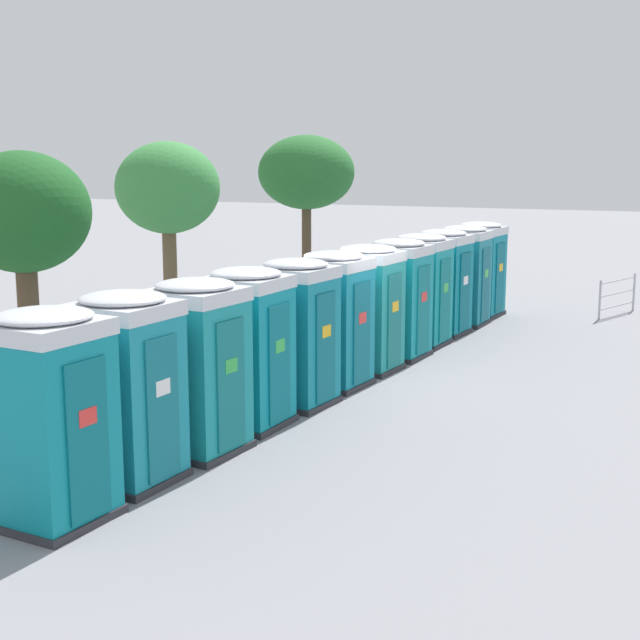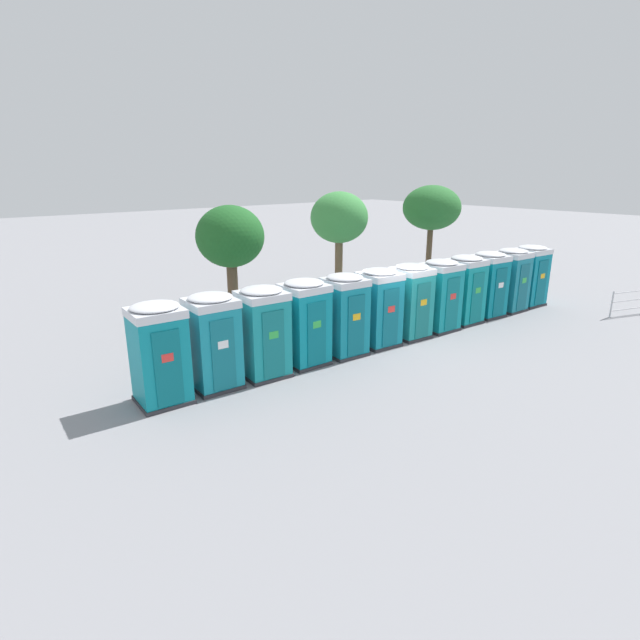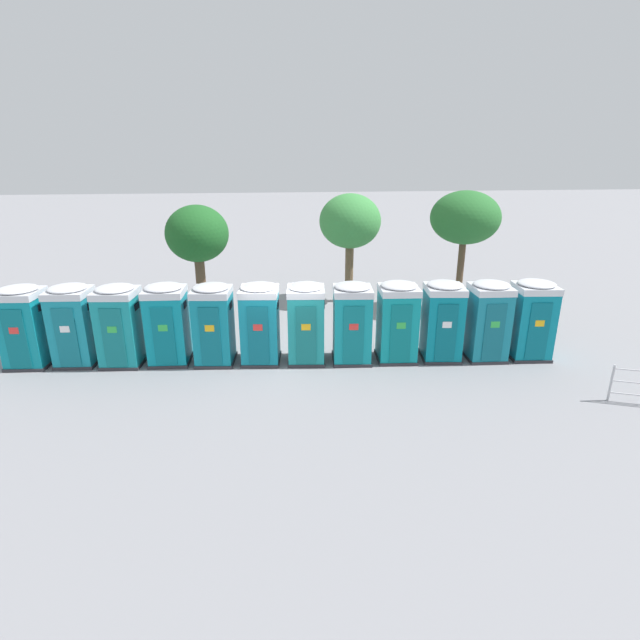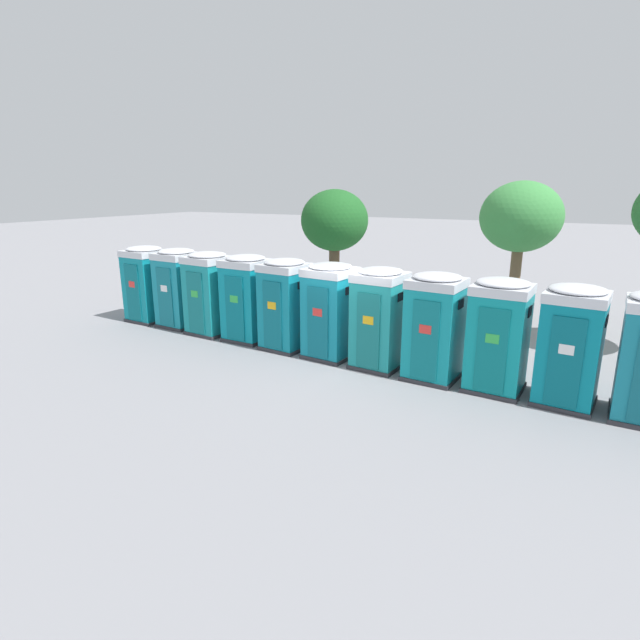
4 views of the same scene
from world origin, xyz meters
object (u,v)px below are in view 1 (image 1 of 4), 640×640
Objects in this scene: portapotty_5 at (334,319)px; event_barrier at (618,294)px; street_tree_0 at (23,215)px; portapotty_3 at (247,347)px; portapotty_9 at (442,281)px; portapotty_8 at (421,289)px; portapotty_10 at (464,275)px; portapotty_6 at (368,307)px; portapotty_2 at (198,366)px; street_tree_2 at (306,173)px; portapotty_4 at (296,332)px; portapotty_1 at (127,387)px; portapotty_7 at (398,298)px; portapotty_11 at (479,269)px; portapotty_0 at (49,416)px; street_tree_1 at (168,190)px.

event_barrier is at bearing -20.88° from portapotty_5.
portapotty_3 is at bearing -95.15° from street_tree_0.
portapotty_9 is 0.58× the size of street_tree_0.
portapotty_5 is 1.00× the size of portapotty_8.
portapotty_10 is at bearing 132.01° from event_barrier.
portapotty_2 is at bearing 176.39° from portapotty_6.
street_tree_2 is at bearing -3.70° from street_tree_0.
portapotty_9 is (7.15, -0.41, -0.00)m from portapotty_4.
portapotty_6 is 1.00× the size of portapotty_9.
portapotty_1 is 1.00× the size of portapotty_7.
portapotty_9 is 2.86m from portapotty_11.
portapotty_0 is 1.00× the size of portapotty_7.
portapotty_9 is at bearing -3.39° from portapotty_5.
portapotty_2 is at bearing -111.17° from street_tree_0.
street_tree_0 is (-0.99, 5.01, 1.91)m from portapotty_4.
portapotty_4 is 1.00× the size of portapotty_7.
portapotty_1 and portapotty_2 have the same top height.
portapotty_0 and portapotty_11 have the same top height.
portapotty_9 is at bearing -3.49° from portapotty_0.
portapotty_11 is at bearing -26.90° from street_tree_0.
portapotty_3 and portapotty_8 have the same top height.
street_tree_0 is at bearing -170.08° from street_tree_1.
portapotty_0 and portapotty_4 have the same top height.
portapotty_9 is (5.72, -0.34, 0.00)m from portapotty_5.
street_tree_1 reaches higher than portapotty_1.
portapotty_0 and portapotty_2 have the same top height.
portapotty_1 is 1.00× the size of portapotty_3.
portapotty_0 is 0.58× the size of street_tree_0.
portapotty_2 is at bearing 164.04° from event_barrier.
street_tree_1 is (-4.81, 6.66, 2.16)m from portapotty_11.
portapotty_5 is 1.00× the size of portapotty_6.
portapotty_9 is (8.57, -0.58, 0.00)m from portapotty_3.
portapotty_5 is 1.00× the size of portapotty_10.
portapotty_8 reaches higher than event_barrier.
portapotty_9 and portapotty_11 have the same top height.
street_tree_0 is 0.90× the size of street_tree_2.
portapotty_8 is at bearing -3.15° from portapotty_6.
portapotty_10 is at bearing -3.61° from portapotty_4.
portapotty_8 is (8.58, -0.52, 0.00)m from portapotty_2.
event_barrier is (5.96, -3.64, -0.72)m from portapotty_8.
portapotty_0 is 1.00× the size of portapotty_3.
portapotty_10 is 5.55m from street_tree_2.
portapotty_4 is 1.00× the size of portapotty_9.
portapotty_10 is 1.00× the size of portapotty_11.
portapotty_2 is 11.46m from portapotty_10.
portapotty_0 is 14.32m from portapotty_10.
portapotty_7 is (1.43, -0.12, -0.00)m from portapotty_6.
portapotty_1 and portapotty_5 have the same top height.
portapotty_11 is at bearing -3.09° from portapotty_6.
portapotty_1 is at bearing 176.21° from portapotty_3.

